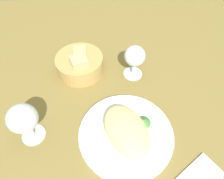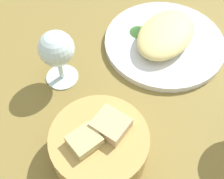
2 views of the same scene
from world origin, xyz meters
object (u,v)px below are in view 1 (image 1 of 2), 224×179
object	(u,v)px
bread_basket	(80,64)
wine_glass_far	(23,120)
plate	(126,134)
folded_napkin	(201,177)
wine_glass_near	(135,57)

from	to	relation	value
bread_basket	wine_glass_far	bearing A→B (deg)	150.66
bread_basket	wine_glass_far	world-z (taller)	wine_glass_far
plate	bread_basket	bearing A→B (deg)	25.21
plate	bread_basket	distance (cm)	29.57
bread_basket	wine_glass_far	xyz separation A→B (cm)	(-23.99, 13.48, 5.57)
plate	wine_glass_far	xyz separation A→B (cm)	(2.66, 26.03, 8.24)
plate	folded_napkin	xyz separation A→B (cm)	(-13.01, -17.03, -0.30)
wine_glass_far	folded_napkin	bearing A→B (deg)	-109.99
bread_basket	wine_glass_near	xyz separation A→B (cm)	(-3.48, -18.31, 4.58)
bread_basket	wine_glass_far	size ratio (longest dim) A/B	1.22
wine_glass_near	folded_napkin	size ratio (longest dim) A/B	1.10
plate	wine_glass_near	distance (cm)	24.95
bread_basket	folded_napkin	xyz separation A→B (cm)	(-39.66, -29.58, -2.97)
wine_glass_near	folded_napkin	world-z (taller)	wine_glass_near
plate	folded_napkin	distance (cm)	21.43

